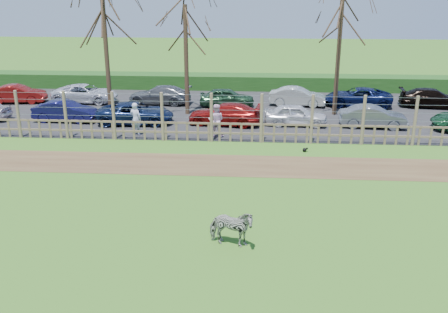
# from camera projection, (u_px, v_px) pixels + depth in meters

# --- Properties ---
(ground) EXTENTS (120.00, 120.00, 0.00)m
(ground) POSITION_uv_depth(u_px,v_px,m) (191.00, 208.00, 17.87)
(ground) COLOR #50962C
(ground) RESTS_ON ground
(dirt_strip) EXTENTS (34.00, 2.80, 0.01)m
(dirt_strip) POSITION_uv_depth(u_px,v_px,m) (205.00, 165.00, 22.11)
(dirt_strip) COLOR brown
(dirt_strip) RESTS_ON ground
(asphalt) EXTENTS (44.00, 13.00, 0.04)m
(asphalt) POSITION_uv_depth(u_px,v_px,m) (221.00, 111.00, 31.54)
(asphalt) COLOR #232326
(asphalt) RESTS_ON ground
(hedge) EXTENTS (46.00, 2.00, 1.10)m
(hedge) POSITION_uv_depth(u_px,v_px,m) (228.00, 82.00, 37.97)
(hedge) COLOR #1E4716
(hedge) RESTS_ON ground
(fence) EXTENTS (30.16, 0.16, 2.50)m
(fence) POSITION_uv_depth(u_px,v_px,m) (212.00, 126.00, 25.15)
(fence) COLOR brown
(fence) RESTS_ON ground
(tree_left) EXTENTS (4.80, 4.80, 7.88)m
(tree_left) POSITION_uv_depth(u_px,v_px,m) (104.00, 21.00, 28.24)
(tree_left) COLOR #3D2B1E
(tree_left) RESTS_ON ground
(tree_mid) EXTENTS (4.80, 4.80, 6.83)m
(tree_mid) POSITION_uv_depth(u_px,v_px,m) (186.00, 33.00, 29.14)
(tree_mid) COLOR #3D2B1E
(tree_mid) RESTS_ON ground
(tree_right) EXTENTS (4.80, 4.80, 7.35)m
(tree_right) POSITION_uv_depth(u_px,v_px,m) (340.00, 27.00, 28.91)
(tree_right) COLOR #3D2B1E
(tree_right) RESTS_ON ground
(zebra) EXTENTS (1.54, 0.94, 1.21)m
(zebra) POSITION_uv_depth(u_px,v_px,m) (231.00, 228.00, 15.06)
(zebra) COLOR gray
(zebra) RESTS_ON ground
(visitor_a) EXTENTS (0.73, 0.60, 1.72)m
(visitor_a) POSITION_uv_depth(u_px,v_px,m) (136.00, 119.00, 26.16)
(visitor_a) COLOR #B6B8D7
(visitor_a) RESTS_ON asphalt
(visitor_b) EXTENTS (0.93, 0.77, 1.72)m
(visitor_b) POSITION_uv_depth(u_px,v_px,m) (216.00, 120.00, 25.84)
(visitor_b) COLOR silver
(visitor_b) RESTS_ON asphalt
(crow) EXTENTS (0.26, 0.20, 0.22)m
(crow) POSITION_uv_depth(u_px,v_px,m) (305.00, 150.00, 23.80)
(crow) COLOR black
(crow) RESTS_ON ground
(car_1) EXTENTS (3.70, 1.46, 1.20)m
(car_1) POSITION_uv_depth(u_px,v_px,m) (65.00, 111.00, 28.83)
(car_1) COLOR #131348
(car_1) RESTS_ON asphalt
(car_2) EXTENTS (4.44, 2.28, 1.20)m
(car_2) POSITION_uv_depth(u_px,v_px,m) (135.00, 113.00, 28.37)
(car_2) COLOR #111F45
(car_2) RESTS_ON asphalt
(car_3) EXTENTS (4.33, 2.24, 1.20)m
(car_3) POSITION_uv_depth(u_px,v_px,m) (225.00, 114.00, 28.17)
(car_3) COLOR maroon
(car_3) RESTS_ON asphalt
(car_4) EXTENTS (3.61, 1.64, 1.20)m
(car_4) POSITION_uv_depth(u_px,v_px,m) (296.00, 115.00, 28.02)
(car_4) COLOR silver
(car_4) RESTS_ON asphalt
(car_5) EXTENTS (3.74, 1.60, 1.20)m
(car_5) POSITION_uv_depth(u_px,v_px,m) (373.00, 117.00, 27.59)
(car_5) COLOR slate
(car_5) RESTS_ON asphalt
(car_7) EXTENTS (3.78, 1.74, 1.20)m
(car_7) POSITION_uv_depth(u_px,v_px,m) (18.00, 94.00, 33.35)
(car_7) COLOR maroon
(car_7) RESTS_ON asphalt
(car_8) EXTENTS (4.39, 2.16, 1.20)m
(car_8) POSITION_uv_depth(u_px,v_px,m) (85.00, 93.00, 33.51)
(car_8) COLOR silver
(car_8) RESTS_ON asphalt
(car_9) EXTENTS (4.27, 2.04, 1.20)m
(car_9) POSITION_uv_depth(u_px,v_px,m) (160.00, 95.00, 33.09)
(car_9) COLOR slate
(car_9) RESTS_ON asphalt
(car_10) EXTENTS (3.61, 1.66, 1.20)m
(car_10) POSITION_uv_depth(u_px,v_px,m) (227.00, 97.00, 32.36)
(car_10) COLOR #23492C
(car_10) RESTS_ON asphalt
(car_11) EXTENTS (3.78, 1.74, 1.20)m
(car_11) POSITION_uv_depth(u_px,v_px,m) (297.00, 97.00, 32.58)
(car_11) COLOR beige
(car_11) RESTS_ON asphalt
(car_12) EXTENTS (4.47, 2.35, 1.20)m
(car_12) POSITION_uv_depth(u_px,v_px,m) (358.00, 97.00, 32.45)
(car_12) COLOR #0C1540
(car_12) RESTS_ON asphalt
(car_13) EXTENTS (4.30, 2.15, 1.20)m
(car_13) POSITION_uv_depth(u_px,v_px,m) (433.00, 98.00, 32.12)
(car_13) COLOR black
(car_13) RESTS_ON asphalt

